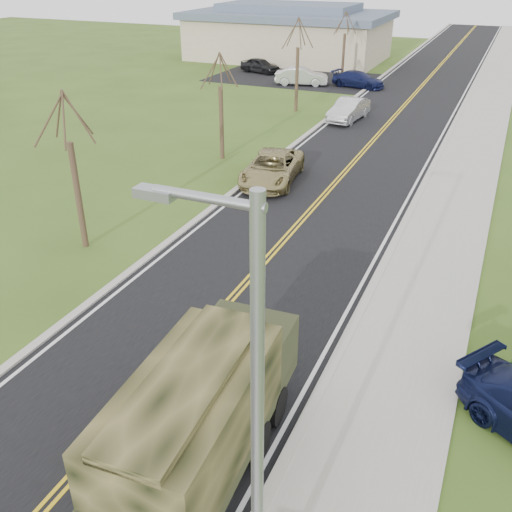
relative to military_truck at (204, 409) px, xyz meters
The scene contains 17 objects.
ground 3.83m from the military_truck, 140.88° to the right, with size 160.00×160.00×0.00m, color #38511B.
road 38.00m from the military_truck, 93.96° to the left, with size 8.00×120.00×0.01m, color black.
curb_right 37.94m from the military_truck, 87.69° to the left, with size 0.30×120.00×0.12m, color #9E998E.
sidewalk_right 38.05m from the military_truck, 85.05° to the left, with size 3.20×120.00×0.10m, color #9E998E.
curb_left 38.51m from the military_truck, 100.14° to the left, with size 0.30×120.00×0.10m, color #9E998E.
street_light 4.36m from the military_truck, 49.16° to the right, with size 1.65×0.22×8.00m.
bare_tree_a 12.46m from the military_truck, 140.74° to the left, with size 1.93×2.26×6.08m.
bare_tree_b 22.09m from the military_truck, 115.85° to the left, with size 1.83×2.14×5.73m.
bare_tree_c 33.30m from the military_truck, 106.81° to the left, with size 2.04×2.39×6.42m.
bare_tree_d 44.92m from the military_truck, 102.38° to the left, with size 1.88×2.20×5.91m.
commercial_building 56.97m from the military_truck, 109.07° to the left, with size 25.50×21.50×5.65m.
military_truck is the anchor object (origin of this frame).
suv_champagne 18.41m from the military_truck, 107.82° to the left, with size 2.43×5.27×1.47m, color #9A8C57.
sedan_silver 31.27m from the military_truck, 99.92° to the left, with size 1.57×4.49×1.48m, color silver.
lot_car_dark 48.41m from the military_truck, 111.99° to the left, with size 1.63×4.06×1.38m, color black.
lot_car_silver 42.80m from the military_truck, 106.93° to the left, with size 1.60×4.58×1.51m, color silver.
lot_car_navy 42.68m from the military_truck, 100.29° to the left, with size 1.87×4.59×1.33m, color #10163D.
Camera 1 is at (7.26, -5.69, 10.20)m, focal length 40.00 mm.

